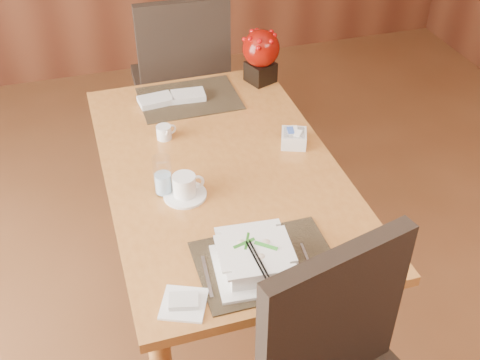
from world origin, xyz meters
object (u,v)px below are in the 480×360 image
object	(u,v)px
bread_plate	(184,304)
sugar_caddy	(294,138)
water_glass	(163,176)
dining_table	(222,186)
coffee_cup	(184,188)
far_chair	(182,75)
berry_decor	(261,53)
creamer_jug	(164,132)
soup_setting	(254,259)

from	to	relation	value
bread_plate	sugar_caddy	bearing A→B (deg)	48.39
water_glass	dining_table	bearing A→B (deg)	20.72
coffee_cup	far_chair	bearing A→B (deg)	78.31
berry_decor	far_chair	bearing A→B (deg)	123.96
bread_plate	water_glass	bearing A→B (deg)	84.83
sugar_caddy	berry_decor	size ratio (longest dim) A/B	0.39
berry_decor	bread_plate	distance (m)	1.43
coffee_cup	creamer_jug	bearing A→B (deg)	89.64
soup_setting	berry_decor	world-z (taller)	berry_decor
far_chair	sugar_caddy	bearing A→B (deg)	106.33
soup_setting	sugar_caddy	bearing A→B (deg)	64.33
coffee_cup	creamer_jug	world-z (taller)	coffee_cup
dining_table	creamer_jug	world-z (taller)	creamer_jug
soup_setting	berry_decor	distance (m)	1.26
water_glass	far_chair	world-z (taller)	far_chair
coffee_cup	far_chair	world-z (taller)	far_chair
sugar_caddy	creamer_jug	bearing A→B (deg)	157.97
soup_setting	creamer_jug	world-z (taller)	soup_setting
soup_setting	creamer_jug	size ratio (longest dim) A/B	3.39
creamer_jug	sugar_caddy	bearing A→B (deg)	-37.28
water_glass	bread_plate	bearing A→B (deg)	-95.17
creamer_jug	far_chair	xyz separation A→B (m)	(0.25, 0.80, -0.18)
dining_table	berry_decor	world-z (taller)	berry_decor
berry_decor	bread_plate	bearing A→B (deg)	-117.86
dining_table	far_chair	bearing A→B (deg)	86.17
berry_decor	coffee_cup	bearing A→B (deg)	-125.97
sugar_caddy	bread_plate	bearing A→B (deg)	-131.61
dining_table	far_chair	distance (m)	1.07
water_glass	creamer_jug	world-z (taller)	water_glass
coffee_cup	bread_plate	world-z (taller)	coffee_cup
creamer_jug	far_chair	bearing A→B (deg)	57.66
dining_table	coffee_cup	xyz separation A→B (m)	(-0.18, -0.14, 0.14)
water_glass	sugar_caddy	bearing A→B (deg)	15.04
water_glass	bread_plate	world-z (taller)	water_glass
coffee_cup	water_glass	size ratio (longest dim) A/B	1.02
soup_setting	bread_plate	size ratio (longest dim) A/B	2.06
soup_setting	coffee_cup	xyz separation A→B (m)	(-0.13, 0.43, -0.01)
soup_setting	bread_plate	bearing A→B (deg)	-158.64
water_glass	soup_setting	bearing A→B (deg)	-67.45
sugar_caddy	bread_plate	xyz separation A→B (m)	(-0.62, -0.70, -0.03)
water_glass	sugar_caddy	size ratio (longest dim) A/B	1.56
coffee_cup	berry_decor	size ratio (longest dim) A/B	0.62
water_glass	far_chair	xyz separation A→B (m)	(0.32, 1.15, -0.23)
soup_setting	berry_decor	xyz separation A→B (m)	(0.42, 1.19, 0.10)
far_chair	coffee_cup	bearing A→B (deg)	80.22
berry_decor	far_chair	size ratio (longest dim) A/B	0.24
soup_setting	coffee_cup	bearing A→B (deg)	111.63
dining_table	bread_plate	xyz separation A→B (m)	(-0.30, -0.64, 0.10)
creamer_jug	bread_plate	size ratio (longest dim) A/B	0.61
dining_table	berry_decor	distance (m)	0.76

